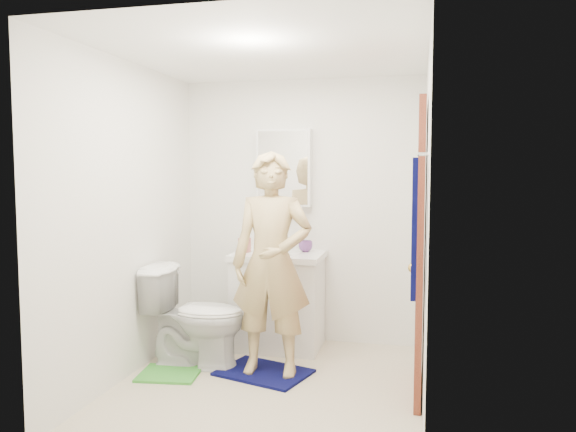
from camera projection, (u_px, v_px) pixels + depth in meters
The scene contains 22 objects.
floor at pixel (268, 388), 4.10m from camera, with size 2.20×2.40×0.02m, color beige.
ceiling at pixel (267, 51), 3.90m from camera, with size 2.20×2.40×0.02m, color white.
wall_back at pixel (302, 211), 5.18m from camera, with size 2.20×0.02×2.40m, color white.
wall_front at pixel (204, 246), 2.83m from camera, with size 2.20×0.02×2.40m, color white.
wall_left at pixel (126, 220), 4.26m from camera, with size 0.02×2.40×2.40m, color white.
wall_right at pixel (427, 227), 3.75m from camera, with size 0.02×2.40×2.40m, color white.
vanity_cabinet at pixel (278, 303), 4.99m from camera, with size 0.75×0.55×0.80m, color white.
countertop at pixel (278, 256), 4.96m from camera, with size 0.79×0.59×0.05m, color white.
sink_basin at pixel (278, 254), 4.95m from camera, with size 0.40×0.40×0.03m, color white.
faucet at pixel (283, 244), 5.12m from camera, with size 0.03×0.03×0.12m, color silver.
medicine_cabinet at pixel (284, 168), 5.11m from camera, with size 0.50×0.12×0.70m, color white.
mirror_panel at pixel (283, 168), 5.05m from camera, with size 0.46×0.01×0.66m, color white.
door at pixel (420, 250), 3.92m from camera, with size 0.05×0.80×2.05m, color brown.
door_knob at pixel (413, 268), 3.63m from camera, with size 0.07×0.07×0.07m, color gold.
towel at pixel (414, 228), 3.21m from camera, with size 0.03×0.24×0.80m, color #06083F.
towel_hook at pixel (423, 154), 3.17m from camera, with size 0.02×0.02×0.06m, color silver.
toilet at pixel (196, 316), 4.52m from camera, with size 0.45×0.80×0.81m, color white.
bath_mat at pixel (264, 372), 4.36m from camera, with size 0.67×0.48×0.02m, color #06083F.
green_rug at pixel (170, 374), 4.33m from camera, with size 0.45×0.38×0.02m, color green.
soap_dispenser at pixel (245, 242), 4.98m from camera, with size 0.09×0.09×0.19m, color #BF6459.
toothbrush_cup at pixel (306, 246), 5.02m from camera, with size 0.13×0.13×0.10m, color #663A80.
man at pixel (272, 263), 4.27m from camera, with size 0.62×0.41×1.70m, color tan.
Camera 1 is at (1.05, -3.85, 1.58)m, focal length 35.00 mm.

